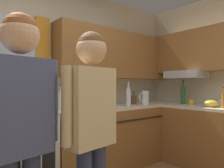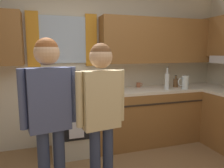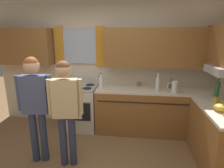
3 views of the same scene
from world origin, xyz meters
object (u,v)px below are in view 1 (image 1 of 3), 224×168
(bottle_milk_white, at_px, (61,101))
(stove_oven, at_px, (20,153))
(cup_terracotta, at_px, (97,103))
(mixing_bowl, at_px, (211,104))
(water_pitcher, at_px, (145,98))
(bottle_tall_clear, at_px, (128,96))
(mug_ceramic_white, at_px, (221,102))
(mug_mustard_yellow, at_px, (191,102))
(bottle_squat_brown, at_px, (134,99))
(adult_in_plaid, at_px, (91,115))
(bottle_wine_green, at_px, (183,95))
(adult_left, at_px, (20,117))
(bottle_oil_amber, at_px, (224,100))

(bottle_milk_white, bearing_deg, stove_oven, 165.63)
(cup_terracotta, distance_m, mixing_bowl, 1.64)
(bottle_milk_white, distance_m, water_pitcher, 1.36)
(bottle_milk_white, relative_size, water_pitcher, 1.42)
(stove_oven, relative_size, water_pitcher, 5.00)
(stove_oven, bearing_deg, bottle_tall_clear, -5.13)
(bottle_tall_clear, xyz_separation_m, mug_ceramic_white, (1.08, -0.86, -0.09))
(bottle_tall_clear, xyz_separation_m, water_pitcher, (0.29, -0.07, -0.03))
(bottle_milk_white, distance_m, mug_mustard_yellow, 1.98)
(bottle_squat_brown, bearing_deg, adult_in_plaid, -143.58)
(bottle_wine_green, distance_m, mug_ceramic_white, 0.56)
(water_pitcher, bearing_deg, stove_oven, 173.55)
(cup_terracotta, relative_size, mixing_bowl, 0.57)
(mug_mustard_yellow, distance_m, adult_left, 2.72)
(bottle_wine_green, bearing_deg, cup_terracotta, 151.73)
(bottle_wine_green, bearing_deg, water_pitcher, 156.17)
(adult_left, xyz_separation_m, adult_in_plaid, (0.47, -0.03, -0.03))
(bottle_wine_green, bearing_deg, adult_left, -166.01)
(bottle_squat_brown, bearing_deg, water_pitcher, -85.38)
(mug_mustard_yellow, bearing_deg, bottle_tall_clear, 147.42)
(stove_oven, height_order, mixing_bowl, stove_oven)
(bottle_tall_clear, relative_size, water_pitcher, 1.67)
(bottle_tall_clear, relative_size, bottle_milk_white, 1.17)
(bottle_squat_brown, height_order, mug_ceramic_white, bottle_squat_brown)
(bottle_tall_clear, xyz_separation_m, mug_mustard_yellow, (0.83, -0.53, -0.10))
(cup_terracotta, height_order, mug_ceramic_white, mug_ceramic_white)
(stove_oven, relative_size, mug_mustard_yellow, 9.15)
(stove_oven, relative_size, mug_ceramic_white, 8.76)
(mug_ceramic_white, height_order, adult_left, adult_left)
(bottle_milk_white, xyz_separation_m, mug_ceramic_white, (2.15, -0.88, -0.07))
(mug_ceramic_white, distance_m, adult_in_plaid, 2.46)
(adult_in_plaid, bearing_deg, mug_mustard_yellow, 13.51)
(bottle_tall_clear, relative_size, mug_mustard_yellow, 3.05)
(bottle_wine_green, bearing_deg, adult_in_plaid, -162.46)
(cup_terracotta, xyz_separation_m, adult_in_plaid, (-1.03, -1.39, 0.06))
(cup_terracotta, relative_size, water_pitcher, 0.49)
(bottle_oil_amber, height_order, adult_left, adult_left)
(mug_mustard_yellow, height_order, water_pitcher, water_pitcher)
(mug_mustard_yellow, bearing_deg, mixing_bowl, -100.30)
(bottle_tall_clear, distance_m, bottle_oil_amber, 1.29)
(bottle_squat_brown, height_order, water_pitcher, water_pitcher)
(bottle_milk_white, relative_size, bottle_squat_brown, 1.53)
(mug_mustard_yellow, xyz_separation_m, water_pitcher, (-0.54, 0.46, 0.07))
(stove_oven, distance_m, mixing_bowl, 2.53)
(mixing_bowl, height_order, adult_left, adult_left)
(bottle_oil_amber, relative_size, adult_in_plaid, 0.18)
(mug_mustard_yellow, relative_size, adult_in_plaid, 0.08)
(bottle_oil_amber, distance_m, bottle_squat_brown, 1.30)
(cup_terracotta, bearing_deg, bottle_oil_amber, -51.43)
(bottle_wine_green, xyz_separation_m, mixing_bowl, (-0.14, -0.53, -0.10))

